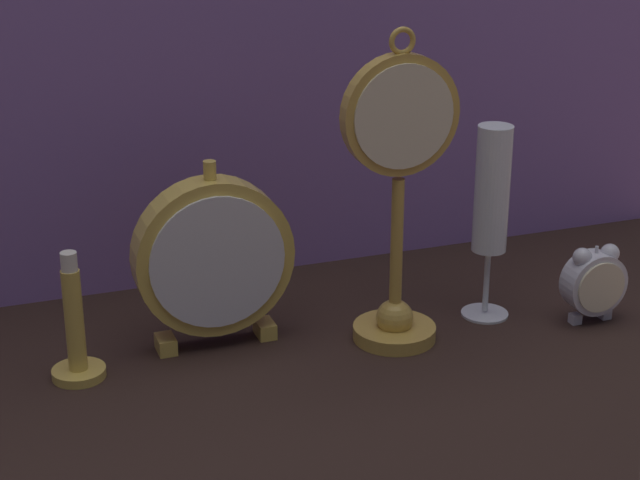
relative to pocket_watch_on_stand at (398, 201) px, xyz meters
name	(u,v)px	position (x,y,z in m)	size (l,w,h in m)	color
ground_plane	(346,382)	(-0.09, -0.08, -0.17)	(4.00, 4.00, 0.00)	black
pocket_watch_on_stand	(398,201)	(0.00, 0.00, 0.00)	(0.13, 0.09, 0.36)	gold
alarm_clock_twin_bell	(594,280)	(0.24, -0.04, -0.11)	(0.07, 0.03, 0.09)	silver
mantel_clock_silver	(213,258)	(-0.19, 0.06, -0.06)	(0.18, 0.04, 0.22)	gold
champagne_flute	(491,203)	(0.13, 0.02, -0.02)	(0.06, 0.06, 0.23)	silver
brass_candlestick	(76,337)	(-0.35, 0.03, -0.12)	(0.06, 0.06, 0.14)	gold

